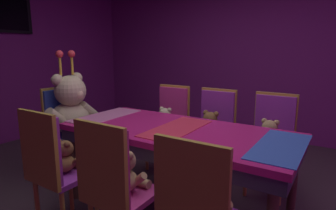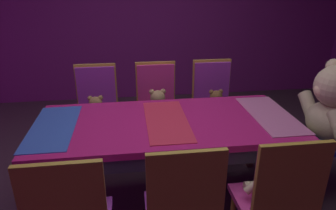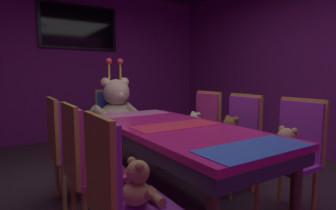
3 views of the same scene
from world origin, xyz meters
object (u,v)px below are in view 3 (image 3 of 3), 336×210
(banquet_table, at_px, (176,136))
(teddy_right_2, at_px, (194,126))
(king_teddy_bear, at_px, (117,108))
(teddy_left_0, at_px, (139,185))
(throne_chair, at_px, (112,118))
(chair_left_2, at_px, (63,140))
(chair_right_0, at_px, (296,144))
(teddy_right_1, at_px, (230,134))
(teddy_right_0, at_px, (286,148))
(wall_tv, at_px, (79,27))
(teddy_left_1, at_px, (102,155))
(chair_right_1, at_px, (240,132))
(chair_left_1, at_px, (82,157))
(chair_right_2, at_px, (204,123))
(chair_left_0, at_px, (114,187))
(teddy_left_2, at_px, (79,141))

(banquet_table, bearing_deg, teddy_right_2, 40.70)
(teddy_right_2, xyz_separation_m, king_teddy_bear, (-0.65, 0.81, 0.18))
(teddy_left_0, height_order, throne_chair, throne_chair)
(chair_left_2, height_order, chair_right_0, same)
(banquet_table, relative_size, throne_chair, 2.05)
(teddy_right_2, relative_size, king_teddy_bear, 0.33)
(teddy_right_1, bearing_deg, teddy_left_0, 24.17)
(teddy_right_0, distance_m, wall_tv, 4.06)
(teddy_right_0, bearing_deg, teddy_left_1, -24.61)
(chair_right_1, distance_m, teddy_right_2, 0.59)
(chair_right_1, xyz_separation_m, wall_tv, (-0.80, 3.12, 1.45))
(teddy_left_1, distance_m, chair_right_0, 1.61)
(teddy_left_0, xyz_separation_m, teddy_right_2, (1.32, 1.16, 0.01))
(banquet_table, height_order, throne_chair, throne_chair)
(chair_left_1, height_order, chair_right_0, same)
(chair_left_1, height_order, chair_right_2, same)
(king_teddy_bear, distance_m, wall_tv, 2.16)
(king_teddy_bear, bearing_deg, throne_chair, 180.00)
(chair_right_1, bearing_deg, king_teddy_bear, -60.01)
(chair_left_1, relative_size, teddy_left_1, 3.11)
(chair_left_2, bearing_deg, wall_tv, 71.65)
(teddy_right_0, height_order, chair_right_1, chair_right_1)
(chair_right_0, bearing_deg, teddy_left_1, -22.47)
(king_teddy_bear, bearing_deg, teddy_right_0, 18.78)
(chair_left_0, distance_m, king_teddy_bear, 2.14)
(chair_right_1, distance_m, chair_right_2, 0.57)
(teddy_left_0, bearing_deg, teddy_left_2, 91.13)
(teddy_right_2, height_order, wall_tv, wall_tv)
(chair_left_2, xyz_separation_m, chair_right_0, (1.65, -1.22, 0.00))
(teddy_left_0, height_order, king_teddy_bear, king_teddy_bear)
(chair_left_1, bearing_deg, chair_right_2, 19.20)
(chair_left_1, distance_m, teddy_left_1, 0.15)
(chair_left_1, xyz_separation_m, chair_right_1, (1.61, -0.01, 0.00))
(teddy_left_1, distance_m, chair_left_2, 0.62)
(wall_tv, bearing_deg, teddy_left_0, -100.16)
(chair_right_0, bearing_deg, chair_left_2, -36.45)
(teddy_right_0, xyz_separation_m, king_teddy_bear, (-0.68, 1.99, 0.17))
(chair_left_0, relative_size, teddy_right_2, 3.22)
(chair_right_0, relative_size, chair_right_1, 1.00)
(chair_right_0, bearing_deg, chair_right_1, -87.88)
(teddy_right_0, height_order, wall_tv, wall_tv)
(teddy_right_1, xyz_separation_m, throne_chair, (-0.65, 1.56, 0.00))
(teddy_left_0, bearing_deg, chair_left_1, 104.00)
(chair_left_1, xyz_separation_m, chair_right_0, (1.64, -0.62, 0.00))
(teddy_left_2, distance_m, chair_right_2, 1.48)
(chair_right_1, height_order, king_teddy_bear, king_teddy_bear)
(chair_right_2, relative_size, king_teddy_bear, 1.05)
(teddy_left_2, relative_size, teddy_right_1, 0.84)
(teddy_left_0, bearing_deg, throne_chair, 72.80)
(teddy_left_1, bearing_deg, teddy_left_2, 91.70)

